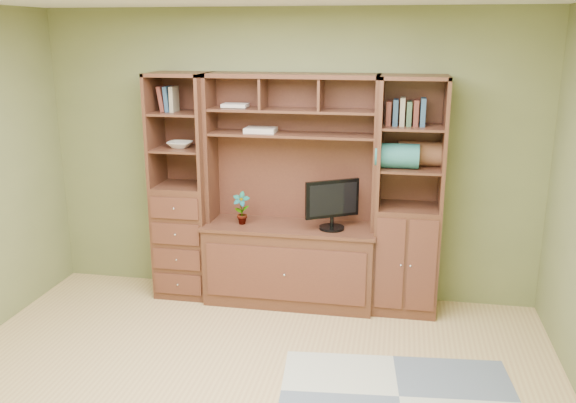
% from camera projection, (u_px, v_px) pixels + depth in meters
% --- Properties ---
extents(room, '(4.60, 4.10, 2.64)m').
position_uv_depth(room, '(227.00, 221.00, 3.62)').
color(room, tan).
rests_on(room, ground).
extents(center_hutch, '(1.54, 0.53, 2.05)m').
position_uv_depth(center_hutch, '(290.00, 193.00, 5.33)').
color(center_hutch, '#4B281A').
rests_on(center_hutch, ground).
extents(left_tower, '(0.50, 0.45, 2.05)m').
position_uv_depth(left_tower, '(183.00, 187.00, 5.54)').
color(left_tower, '#4B281A').
rests_on(left_tower, ground).
extents(right_tower, '(0.55, 0.45, 2.05)m').
position_uv_depth(right_tower, '(409.00, 198.00, 5.18)').
color(right_tower, '#4B281A').
rests_on(right_tower, ground).
extents(rug, '(1.70, 1.22, 0.01)m').
position_uv_depth(rug, '(399.00, 397.00, 4.11)').
color(rug, '#919596').
rests_on(rug, ground).
extents(monitor, '(0.54, 0.44, 0.60)m').
position_uv_depth(monitor, '(332.00, 196.00, 5.23)').
color(monitor, black).
rests_on(monitor, center_hutch).
extents(orchid, '(0.15, 0.10, 0.29)m').
position_uv_depth(orchid, '(241.00, 208.00, 5.41)').
color(orchid, '#B2593C').
rests_on(orchid, center_hutch).
extents(magazines, '(0.27, 0.20, 0.04)m').
position_uv_depth(magazines, '(261.00, 130.00, 5.32)').
color(magazines, beige).
rests_on(magazines, center_hutch).
extents(bowl, '(0.22, 0.22, 0.05)m').
position_uv_depth(bowl, '(180.00, 145.00, 5.44)').
color(bowl, silver).
rests_on(bowl, left_tower).
extents(blanket_teal, '(0.36, 0.21, 0.21)m').
position_uv_depth(blanket_teal, '(397.00, 156.00, 5.06)').
color(blanket_teal, '#286B66').
rests_on(blanket_teal, right_tower).
extents(blanket_red, '(0.37, 0.21, 0.21)m').
position_uv_depth(blanket_red, '(420.00, 154.00, 5.15)').
color(blanket_red, brown).
rests_on(blanket_red, right_tower).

